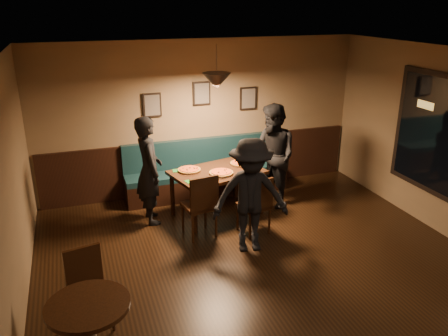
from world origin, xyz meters
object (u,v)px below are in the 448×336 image
object	(u,v)px
diner_front	(251,196)
diner_right	(273,156)
cafe_chair_far	(90,292)
booth_bench	(207,169)
chair_near_left	(199,204)
chair_near_right	(254,204)
tabasco_bottle	(245,165)
dining_table	(217,193)
soda_glass	(258,169)
diner_left	(149,170)

from	to	relation	value
diner_front	diner_right	bearing A→B (deg)	64.95
cafe_chair_far	booth_bench	bearing A→B (deg)	-138.22
chair_near_left	chair_near_right	size ratio (longest dim) A/B	1.08
booth_bench	tabasco_bottle	world-z (taller)	booth_bench
booth_bench	diner_front	xyz separation A→B (m)	(0.00, -2.11, 0.34)
dining_table	diner_right	distance (m)	1.15
diner_front	soda_glass	distance (m)	1.03
dining_table	diner_left	distance (m)	1.21
soda_glass	chair_near_left	bearing A→B (deg)	-167.00
booth_bench	dining_table	bearing A→B (deg)	-95.47
chair_near_left	diner_front	xyz separation A→B (m)	(0.57, -0.65, 0.33)
diner_left	diner_right	distance (m)	2.13
chair_near_left	diner_right	bearing A→B (deg)	14.62
diner_left	cafe_chair_far	size ratio (longest dim) A/B	1.93
chair_near_left	chair_near_right	distance (m)	0.84
dining_table	chair_near_right	bearing A→B (deg)	-81.37
chair_near_left	cafe_chair_far	size ratio (longest dim) A/B	1.12
booth_bench	tabasco_bottle	size ratio (longest dim) A/B	28.01
diner_left	diner_front	distance (m)	1.81
dining_table	diner_right	bearing A→B (deg)	-11.01
chair_near_right	diner_front	world-z (taller)	diner_front
diner_front	soda_glass	size ratio (longest dim) A/B	10.53
diner_left	diner_front	bearing A→B (deg)	-141.13
chair_near_right	cafe_chair_far	size ratio (longest dim) A/B	1.03
chair_near_left	diner_left	world-z (taller)	diner_left
cafe_chair_far	diner_front	bearing A→B (deg)	-168.12
diner_front	tabasco_bottle	distance (m)	1.29
dining_table	soda_glass	bearing A→B (deg)	-44.65
dining_table	cafe_chair_far	bearing A→B (deg)	-147.85
soda_glass	chair_near_right	bearing A→B (deg)	-119.86
dining_table	soda_glass	distance (m)	0.83
diner_left	cafe_chair_far	bearing A→B (deg)	153.32
chair_near_right	diner_right	bearing A→B (deg)	39.53
booth_bench	dining_table	world-z (taller)	booth_bench
booth_bench	diner_right	bearing A→B (deg)	-40.54
chair_near_right	cafe_chair_far	distance (m)	2.92
diner_left	dining_table	bearing A→B (deg)	-98.06
diner_front	dining_table	bearing A→B (deg)	104.74
booth_bench	diner_right	distance (m)	1.31
dining_table	chair_near_left	xyz separation A→B (m)	(-0.49, -0.60, 0.12)
booth_bench	cafe_chair_far	xyz separation A→B (m)	(-2.27, -3.12, -0.04)
booth_bench	diner_left	xyz separation A→B (m)	(-1.18, -0.74, 0.38)
dining_table	chair_near_right	xyz separation A→B (m)	(0.33, -0.80, 0.08)
dining_table	booth_bench	bearing A→B (deg)	70.69
chair_near_left	tabasco_bottle	xyz separation A→B (m)	(0.97, 0.58, 0.32)
chair_near_left	tabasco_bottle	bearing A→B (deg)	22.26
soda_glass	cafe_chair_far	distance (m)	3.40
soda_glass	tabasco_bottle	xyz separation A→B (m)	(-0.11, 0.33, -0.03)
diner_front	cafe_chair_far	distance (m)	2.52
chair_near_left	diner_front	bearing A→B (deg)	-57.28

